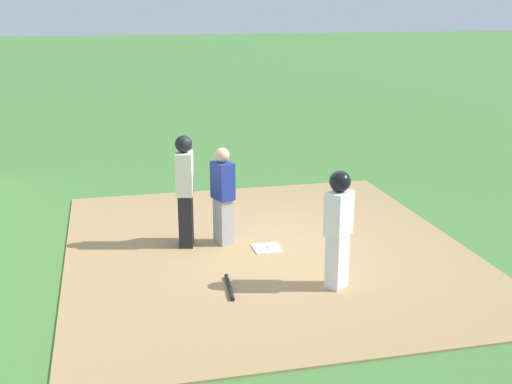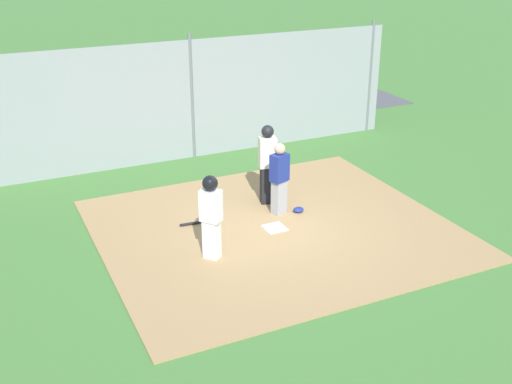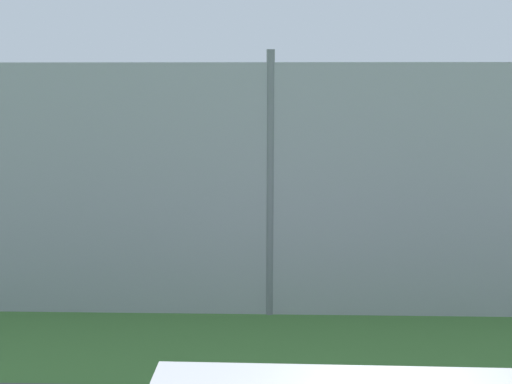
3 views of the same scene
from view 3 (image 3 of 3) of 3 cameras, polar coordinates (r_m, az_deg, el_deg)
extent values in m
plane|color=#477A38|center=(12.24, 1.44, -2.93)|extent=(140.00, 140.00, 0.00)
cube|color=#A88456|center=(12.24, 1.44, -2.86)|extent=(7.20, 6.40, 0.03)
cube|color=white|center=(12.23, 1.44, -2.75)|extent=(0.44, 0.44, 0.02)
cube|color=#9E9EA3|center=(11.53, -0.67, -1.68)|extent=(0.36, 0.31, 0.77)
cube|color=navy|center=(11.40, -0.68, 1.71)|extent=(0.45, 0.37, 0.61)
sphere|color=tan|center=(11.33, -0.69, 3.85)|extent=(0.24, 0.24, 0.24)
cube|color=black|center=(10.92, -0.84, -2.13)|extent=(0.34, 0.28, 0.88)
cube|color=beige|center=(10.76, -0.86, 1.97)|extent=(0.43, 0.34, 0.70)
sphere|color=black|center=(10.70, -0.86, 4.55)|extent=(0.28, 0.28, 0.28)
cube|color=silver|center=(12.84, 8.85, -0.46)|extent=(0.36, 0.37, 0.78)
cube|color=white|center=(12.72, 8.94, 2.64)|extent=(0.44, 0.46, 0.62)
sphere|color=tan|center=(12.66, 9.00, 4.57)|extent=(0.25, 0.25, 0.25)
sphere|color=black|center=(12.66, 9.00, 4.66)|extent=(0.30, 0.30, 0.30)
cylinder|color=black|center=(11.45, 8.42, -3.74)|extent=(0.81, 0.12, 0.06)
ellipsoid|color=navy|center=(11.78, -2.66, -3.06)|extent=(0.24, 0.20, 0.12)
sphere|color=white|center=(12.26, 1.57, -2.59)|extent=(0.07, 0.07, 0.07)
cube|color=#93999E|center=(7.04, 1.43, -0.15)|extent=(12.00, 0.05, 3.20)
cylinder|color=slate|center=(7.03, 1.44, 0.45)|extent=(0.10, 0.10, 3.35)
camera|label=1|loc=(13.57, 48.54, 11.53)|focal=46.09mm
camera|label=2|loc=(23.29, 15.70, 18.19)|focal=44.03mm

